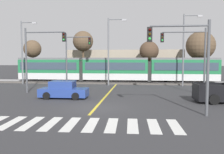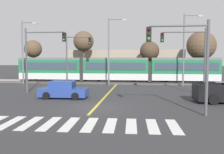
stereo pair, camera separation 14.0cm
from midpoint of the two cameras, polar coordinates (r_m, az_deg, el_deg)
The scene contains 28 objects.
ground_plane at distance 17.06m, azimuth -3.89°, elevation -7.39°, with size 200.00×200.00×0.00m, color #333335.
track_bed at distance 33.88m, azimuth 1.52°, elevation -1.30°, with size 120.00×4.00×0.18m, color #56514C.
rail_near at distance 33.15m, azimuth 1.41°, elevation -1.18°, with size 120.00×0.08×0.10m, color #939399.
rail_far at distance 34.58m, azimuth 1.64°, elevation -0.95°, with size 120.00×0.08×0.10m, color #939399.
light_rail_tram at distance 33.76m, azimuth 1.09°, elevation 2.01°, with size 28.00×2.64×3.43m.
crosswalk_stripe_1 at distance 14.30m, azimuth -22.96°, elevation -10.06°, with size 0.56×2.80×0.01m, color silver.
crosswalk_stripe_2 at distance 13.83m, azimuth -18.86°, elevation -10.44°, with size 0.56×2.80×0.01m, color silver.
crosswalk_stripe_3 at distance 13.44m, azimuth -14.48°, elevation -10.78°, with size 0.56×2.80×0.01m, color silver.
crosswalk_stripe_4 at distance 13.12m, azimuth -9.85°, elevation -11.07°, with size 0.56×2.80×0.01m, color silver.
crosswalk_stripe_5 at distance 12.90m, azimuth -5.03°, elevation -11.30°, with size 0.56×2.80×0.01m, color silver.
crosswalk_stripe_6 at distance 12.76m, azimuth -0.05°, elevation -11.45°, with size 0.56×2.80×0.01m, color silver.
crosswalk_stripe_7 at distance 12.72m, azimuth 4.99°, elevation -11.52°, with size 0.56×2.80×0.01m, color silver.
crosswalk_stripe_8 at distance 12.77m, azimuth 10.03°, elevation -11.51°, with size 0.56×2.80×0.01m, color silver.
crosswalk_stripe_9 at distance 12.92m, azimuth 14.99°, elevation -11.41°, with size 0.56×2.80×0.01m, color silver.
lane_centre_line at distance 23.32m, azimuth -0.93°, elevation -4.15°, with size 0.20×17.44×0.01m, color gold.
sedan_crossing at distance 21.40m, azimuth -11.41°, elevation -3.14°, with size 4.22×1.95×1.52m.
traffic_light_near_right at distance 15.07m, azimuth 17.56°, elevation 5.73°, with size 3.75×0.38×5.81m.
traffic_light_far_left at distance 30.35m, azimuth -8.90°, elevation 5.97°, with size 3.25×0.38×6.65m.
traffic_light_mid_left at distance 25.06m, azimuth -16.99°, elevation 6.21°, with size 4.25×0.38×6.55m.
traffic_light_mid_right at distance 23.73m, azimuth 18.39°, elevation 6.08°, with size 4.25×0.38×6.37m.
street_lamp_west at distance 34.38m, azimuth -20.32°, elevation 6.43°, with size 2.24×0.28×8.51m.
street_lamp_centre at distance 30.69m, azimuth -0.24°, elevation 7.16°, with size 2.40×0.28×8.66m.
street_lamp_east at distance 31.25m, azimuth 17.39°, elevation 7.21°, with size 2.26×0.28×9.01m.
bare_tree_far_west at distance 41.83m, azimuth -18.36°, elevation 6.37°, with size 2.91×2.91×6.55m.
bare_tree_west at distance 39.23m, azimuth -6.74°, elevation 8.47°, with size 3.30×3.30×7.95m.
bare_tree_east at distance 37.97m, azimuth 9.14°, elevation 6.17°, with size 3.02×3.02×6.21m.
bare_tree_far_east at distance 38.65m, azimuth 20.77°, elevation 7.09°, with size 4.37×4.37×7.65m.
building_backdrop_far at distance 43.70m, azimuth 3.33°, elevation 3.17°, with size 20.34×6.00×5.01m, color tan.
Camera 2 is at (3.19, -16.39, 3.51)m, focal length 38.00 mm.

